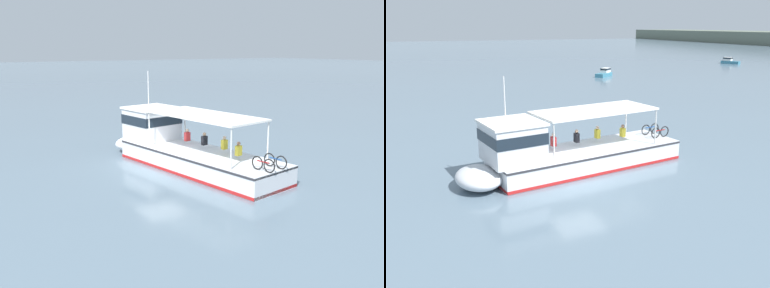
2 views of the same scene
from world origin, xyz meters
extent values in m
plane|color=slate|center=(0.00, 0.00, 0.00)|extent=(400.00, 400.00, 0.00)
cube|color=silver|center=(-1.74, 1.26, 0.55)|extent=(4.83, 11.17, 1.10)
ellipsoid|color=silver|center=(-0.78, -4.87, 0.55)|extent=(3.25, 2.63, 1.01)
cube|color=red|center=(-1.74, 1.26, 0.10)|extent=(4.87, 11.17, 0.16)
cube|color=#2D2D33|center=(-1.74, 1.26, 1.02)|extent=(4.89, 11.17, 0.10)
cube|color=silver|center=(-1.06, -3.09, 2.05)|extent=(3.09, 2.99, 1.90)
cube|color=#19232D|center=(-1.06, -3.09, 2.38)|extent=(3.16, 3.04, 0.56)
cube|color=white|center=(-1.06, -3.09, 3.06)|extent=(3.27, 3.17, 0.12)
cube|color=white|center=(-1.81, 1.70, 3.15)|extent=(3.95, 7.07, 0.10)
cylinder|color=silver|center=(0.04, -1.30, 2.10)|extent=(0.08, 0.08, 2.00)
cylinder|color=silver|center=(-2.65, -1.72, 2.10)|extent=(0.08, 0.08, 2.00)
cylinder|color=silver|center=(-0.97, 5.12, 2.10)|extent=(0.08, 0.08, 2.00)
cylinder|color=silver|center=(-3.66, 4.70, 2.10)|extent=(0.08, 0.08, 2.00)
cylinder|color=silver|center=(-1.01, -3.39, 4.22)|extent=(0.06, 0.06, 2.20)
sphere|color=white|center=(-2.97, -2.38, 0.50)|extent=(0.36, 0.36, 0.36)
sphere|color=white|center=(-3.48, 0.88, 0.50)|extent=(0.36, 0.36, 0.36)
sphere|color=white|center=(-3.96, 3.94, 0.50)|extent=(0.36, 0.36, 0.36)
torus|color=black|center=(-2.00, 5.82, 1.43)|extent=(0.16, 0.66, 0.66)
torus|color=black|center=(-2.11, 6.51, 1.43)|extent=(0.16, 0.66, 0.66)
cylinder|color=maroon|center=(-2.05, 6.17, 1.55)|extent=(0.17, 0.70, 0.06)
torus|color=black|center=(-2.89, 5.68, 1.43)|extent=(0.16, 0.66, 0.66)
torus|color=black|center=(-3.00, 6.37, 1.43)|extent=(0.16, 0.66, 0.66)
cylinder|color=#1E478C|center=(-2.94, 6.03, 1.55)|extent=(0.17, 0.70, 0.06)
cube|color=yellow|center=(-2.45, 3.84, 1.56)|extent=(0.35, 0.27, 0.52)
sphere|color=#9E7051|center=(-2.45, 3.84, 1.93)|extent=(0.20, 0.20, 0.20)
cube|color=yellow|center=(-2.69, 2.31, 1.56)|extent=(0.35, 0.27, 0.52)
sphere|color=beige|center=(-2.69, 2.31, 1.93)|extent=(0.20, 0.20, 0.20)
cube|color=black|center=(-2.35, 0.87, 1.56)|extent=(0.35, 0.27, 0.52)
sphere|color=tan|center=(-2.35, 0.87, 1.93)|extent=(0.20, 0.20, 0.20)
cube|color=red|center=(-2.11, -0.59, 1.56)|extent=(0.35, 0.27, 0.52)
sphere|color=beige|center=(-2.11, -0.59, 1.93)|extent=(0.20, 0.20, 0.20)
camera|label=1|loc=(11.00, 20.45, 6.71)|focal=39.90mm
camera|label=2|loc=(18.54, -7.65, 7.65)|focal=39.09mm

